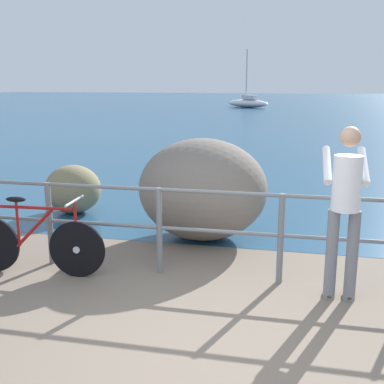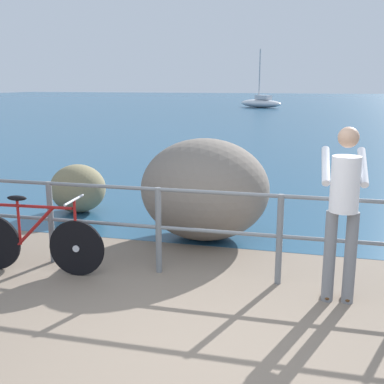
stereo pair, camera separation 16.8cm
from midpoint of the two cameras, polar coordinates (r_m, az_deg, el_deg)
name	(u,v)px [view 1 (the left image)]	position (r m, az deg, el deg)	size (l,w,h in m)	color
ground_plane	(279,130)	(23.50, 10.11, 7.27)	(120.00, 120.00, 0.10)	#756656
sea_surface	(290,104)	(51.18, 11.43, 10.25)	(120.00, 90.00, 0.01)	navy
promenade_railing	(218,224)	(5.40, 2.27, -3.81)	(9.76, 0.07, 1.02)	slate
bicycle	(34,242)	(5.89, -18.98, -5.63)	(1.70, 0.48, 0.92)	black
person_at_railing	(345,206)	(4.98, 16.78, -1.57)	(0.45, 0.64, 1.78)	slate
breakwater_boulder_main	(203,189)	(6.77, 0.55, 0.33)	(1.82, 1.59, 1.43)	slate
breakwater_boulder_left	(73,189)	(8.43, -14.49, 0.33)	(0.95, 0.89, 0.82)	#807655
sailboat	(248,103)	(42.60, 6.53, 10.49)	(4.35, 3.58, 4.90)	white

